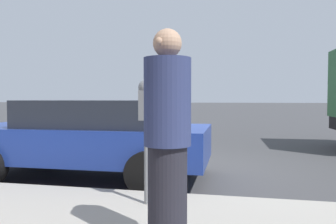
% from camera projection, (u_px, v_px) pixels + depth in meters
% --- Properties ---
extents(ground_plane, '(220.00, 220.00, 0.00)m').
position_uv_depth(ground_plane, '(184.00, 169.00, 6.43)').
color(ground_plane, '#424244').
extents(parking_meter, '(0.21, 0.19, 1.44)m').
position_uv_depth(parking_meter, '(147.00, 109.00, 3.75)').
color(parking_meter, gray).
rests_on(parking_meter, sidewalk).
extents(car_blue, '(2.02, 4.23, 1.36)m').
position_uv_depth(car_blue, '(90.00, 136.00, 5.77)').
color(car_blue, navy).
rests_on(car_blue, ground_plane).
extents(pedestrian, '(0.38, 0.38, 1.77)m').
position_uv_depth(pedestrian, '(167.00, 140.00, 2.63)').
color(pedestrian, '#23232D').
rests_on(pedestrian, sidewalk).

